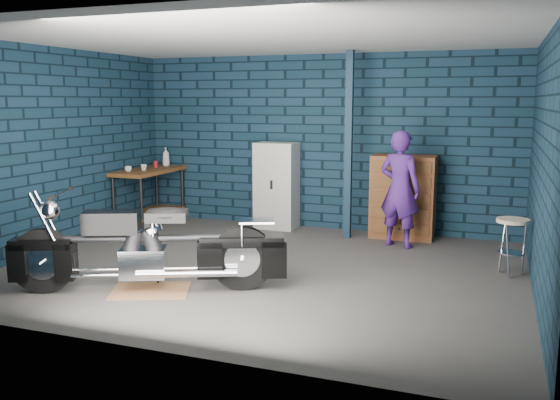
% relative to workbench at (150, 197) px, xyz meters
% --- Properties ---
extents(ground, '(6.00, 6.00, 0.00)m').
position_rel_workbench_xyz_m(ground, '(2.68, -1.75, -0.46)').
color(ground, '#454340').
rests_on(ground, ground).
extents(room_walls, '(6.02, 5.01, 2.71)m').
position_rel_workbench_xyz_m(room_walls, '(2.68, -1.20, 1.45)').
color(room_walls, '#102736').
rests_on(room_walls, ground).
extents(support_post, '(0.10, 0.10, 2.70)m').
position_rel_workbench_xyz_m(support_post, '(3.23, 0.20, 0.90)').
color(support_post, '#122739').
rests_on(support_post, ground).
extents(workbench, '(0.60, 1.40, 0.91)m').
position_rel_workbench_xyz_m(workbench, '(0.00, 0.00, 0.00)').
color(workbench, brown).
rests_on(workbench, ground).
extents(drip_mat, '(0.98, 0.87, 0.01)m').
position_rel_workbench_xyz_m(drip_mat, '(1.87, -2.94, -0.45)').
color(drip_mat, brown).
rests_on(drip_mat, ground).
extents(motorcycle, '(2.52, 1.58, 1.08)m').
position_rel_workbench_xyz_m(motorcycle, '(1.87, -2.94, 0.09)').
color(motorcycle, black).
rests_on(motorcycle, ground).
extents(person, '(0.68, 0.54, 1.61)m').
position_rel_workbench_xyz_m(person, '(4.02, -0.07, 0.35)').
color(person, '#472078').
rests_on(person, ground).
extents(storage_bin, '(0.40, 0.28, 0.25)m').
position_rel_workbench_xyz_m(storage_bin, '(0.02, -0.50, -0.33)').
color(storage_bin, gray).
rests_on(storage_bin, ground).
extents(locker, '(0.63, 0.45, 1.35)m').
position_rel_workbench_xyz_m(locker, '(2.01, 0.48, 0.22)').
color(locker, silver).
rests_on(locker, ground).
extents(tool_chest, '(0.91, 0.51, 1.21)m').
position_rel_workbench_xyz_m(tool_chest, '(3.99, 0.48, 0.15)').
color(tool_chest, brown).
rests_on(tool_chest, ground).
extents(shop_stool, '(0.44, 0.44, 0.67)m').
position_rel_workbench_xyz_m(shop_stool, '(5.46, -1.01, -0.12)').
color(shop_stool, beige).
rests_on(shop_stool, ground).
extents(cup_a, '(0.11, 0.11, 0.09)m').
position_rel_workbench_xyz_m(cup_a, '(-0.10, -0.41, 0.50)').
color(cup_a, beige).
rests_on(cup_a, workbench).
extents(cup_b, '(0.12, 0.12, 0.09)m').
position_rel_workbench_xyz_m(cup_b, '(0.03, -0.19, 0.50)').
color(cup_b, beige).
rests_on(cup_b, workbench).
extents(mug_red, '(0.08, 0.08, 0.11)m').
position_rel_workbench_xyz_m(mug_red, '(-0.02, 0.25, 0.51)').
color(mug_red, maroon).
rests_on(mug_red, workbench).
extents(bottle, '(0.14, 0.14, 0.31)m').
position_rel_workbench_xyz_m(bottle, '(0.01, 0.53, 0.61)').
color(bottle, gray).
rests_on(bottle, workbench).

